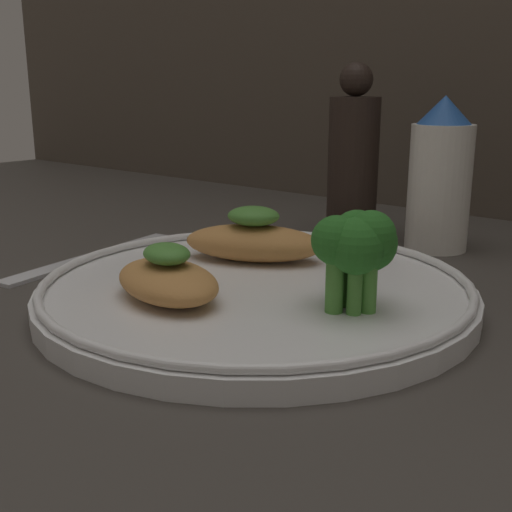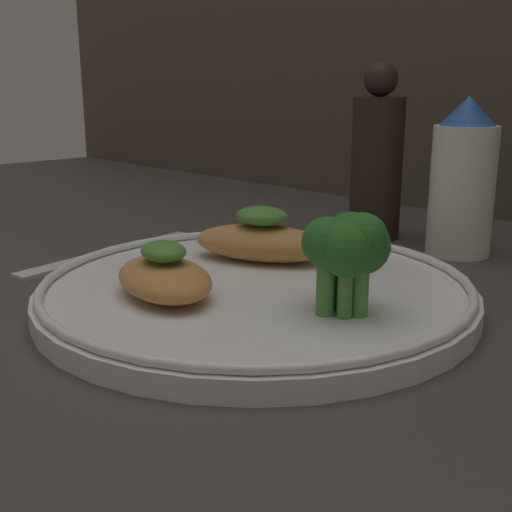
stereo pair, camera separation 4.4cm
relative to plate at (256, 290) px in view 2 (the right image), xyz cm
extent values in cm
cube|color=#3D3833|center=(0.00, 0.00, -1.49)|extent=(180.00, 180.00, 1.00)
cylinder|color=white|center=(0.00, 0.00, -0.29)|extent=(29.82, 29.82, 1.40)
torus|color=white|center=(0.00, 0.00, 0.71)|extent=(29.22, 29.22, 0.60)
ellipsoid|color=#BC7F42|center=(-2.37, -5.98, 1.58)|extent=(10.07, 7.82, 2.35)
ellipsoid|color=#478433|center=(-2.37, -5.98, 3.40)|extent=(4.19, 3.72, 1.28)
ellipsoid|color=#BC7F42|center=(-4.08, 4.65, 1.80)|extent=(11.91, 9.16, 2.78)
ellipsoid|color=#478433|center=(-4.08, 4.65, 3.93)|extent=(5.04, 4.66, 1.49)
cylinder|color=#4C8E38|center=(8.74, -0.28, 2.28)|extent=(1.01, 1.01, 3.74)
sphere|color=#286B23|center=(8.74, -0.28, 5.17)|extent=(2.94, 2.94, 2.94)
cylinder|color=#4C8E38|center=(8.36, 0.51, 1.87)|extent=(0.97, 0.97, 2.93)
sphere|color=#286B23|center=(8.36, 0.51, 4.53)|extent=(3.39, 3.39, 3.39)
cylinder|color=#4C8E38|center=(7.44, 0.58, 2.09)|extent=(0.74, 0.74, 3.36)
sphere|color=#286B23|center=(7.44, 0.58, 4.86)|extent=(3.12, 3.12, 3.12)
cylinder|color=#4C8E38|center=(6.89, -0.25, 1.81)|extent=(1.07, 1.07, 2.81)
sphere|color=#286B23|center=(6.89, -0.25, 4.36)|extent=(3.26, 3.26, 3.26)
cylinder|color=#4C8E38|center=(7.16, -1.30, 2.12)|extent=(1.09, 1.09, 3.42)
sphere|color=#286B23|center=(7.16, -1.30, 4.87)|extent=(2.96, 2.96, 2.96)
cylinder|color=#4C8E38|center=(8.29, -0.86, 1.92)|extent=(0.90, 0.90, 3.01)
sphere|color=#286B23|center=(8.29, -0.86, 4.61)|extent=(3.38, 3.38, 3.38)
cylinder|color=white|center=(3.07, 22.22, 4.65)|extent=(5.56, 5.56, 11.29)
cone|color=#23519E|center=(3.07, 22.22, 11.54)|extent=(4.72, 4.72, 2.48)
cylinder|color=black|center=(-5.97, 22.22, 5.77)|extent=(4.94, 4.94, 13.53)
sphere|color=black|center=(-5.97, 22.22, 14.14)|extent=(3.21, 3.21, 3.21)
cube|color=silver|center=(-18.38, 0.24, -0.69)|extent=(4.36, 18.92, 0.60)
camera|label=1|loc=(26.78, -32.48, 13.76)|focal=45.00mm
camera|label=2|loc=(29.99, -29.54, 13.76)|focal=45.00mm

